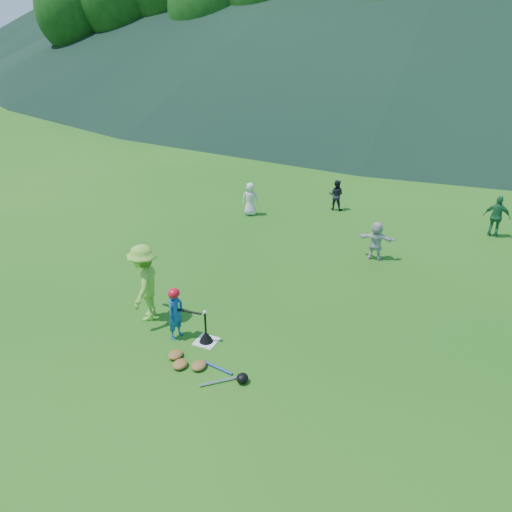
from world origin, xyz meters
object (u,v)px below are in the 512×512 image
at_px(batting_tee, 206,337).
at_px(equipment_pile, 198,366).
at_px(fielder_b, 336,195).
at_px(fielder_d, 376,241).
at_px(home_plate, 206,341).
at_px(batter_child, 175,314).
at_px(fielder_a, 250,199).
at_px(fielder_c, 497,217).
at_px(adult_coach, 145,283).

xyz_separation_m(batting_tee, equipment_pile, (0.30, -0.82, -0.06)).
xyz_separation_m(fielder_b, fielder_d, (2.12, -3.32, 0.02)).
distance_m(home_plate, equipment_pile, 0.88).
bearing_deg(batter_child, fielder_a, 20.14).
distance_m(fielder_a, fielder_c, 7.74).
distance_m(batter_child, fielder_b, 8.86).
height_order(adult_coach, equipment_pile, adult_coach).
relative_size(batter_child, fielder_a, 1.02).
height_order(home_plate, fielder_c, fielder_c).
xyz_separation_m(home_plate, fielder_c, (5.30, 8.50, 0.64)).
bearing_deg(fielder_d, home_plate, 61.95).
bearing_deg(equipment_pile, adult_coach, 150.95).
relative_size(batter_child, equipment_pile, 0.64).
distance_m(batting_tee, equipment_pile, 0.88).
xyz_separation_m(home_plate, fielder_b, (0.20, 8.73, 0.53)).
relative_size(batter_child, fielder_c, 0.88).
height_order(home_plate, fielder_b, fielder_b).
bearing_deg(home_plate, batter_child, -172.46).
bearing_deg(adult_coach, fielder_d, 121.95).
height_order(adult_coach, batting_tee, adult_coach).
distance_m(fielder_b, batting_tee, 8.75).
xyz_separation_m(fielder_a, fielder_d, (4.62, -1.62, -0.01)).
height_order(fielder_a, equipment_pile, fielder_a).
bearing_deg(batter_child, fielder_c, -27.54).
distance_m(home_plate, adult_coach, 1.90).
distance_m(batter_child, adult_coach, 1.11).
bearing_deg(fielder_b, adult_coach, 73.67).
bearing_deg(adult_coach, home_plate, 60.56).
distance_m(batter_child, fielder_a, 7.31).
distance_m(fielder_d, equipment_pile, 6.57).
relative_size(home_plate, batting_tee, 0.66).
xyz_separation_m(fielder_b, batting_tee, (-0.20, -8.73, -0.41)).
distance_m(home_plate, batter_child, 0.87).
bearing_deg(fielder_c, batting_tee, 60.29).
height_order(batting_tee, equipment_pile, batting_tee).
distance_m(fielder_c, equipment_pile, 10.60).
xyz_separation_m(fielder_a, fielder_c, (7.60, 1.47, 0.09)).
xyz_separation_m(batter_child, fielder_a, (-1.63, 7.12, -0.01)).
relative_size(fielder_b, fielder_d, 0.96).
xyz_separation_m(fielder_a, equipment_pile, (2.59, -7.86, -0.50)).
relative_size(home_plate, fielder_b, 0.42).
bearing_deg(adult_coach, fielder_c, 119.49).
height_order(home_plate, fielder_a, fielder_a).
height_order(fielder_b, fielder_c, fielder_c).
bearing_deg(equipment_pile, batting_tee, 109.93).
xyz_separation_m(fielder_d, batting_tee, (-2.32, -5.41, -0.43)).
distance_m(adult_coach, fielder_b, 8.68).
relative_size(adult_coach, fielder_c, 1.37).
bearing_deg(fielder_a, batter_child, 80.45).
distance_m(home_plate, fielder_b, 8.75).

